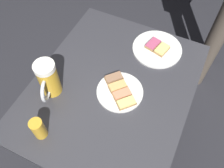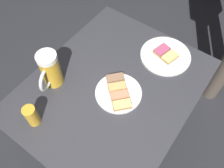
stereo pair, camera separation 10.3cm
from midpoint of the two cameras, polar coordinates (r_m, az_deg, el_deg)
The scene contains 6 objects.
ground_plane at distance 1.69m, azimuth -1.79°, elevation -13.94°, with size 6.00×6.00×0.00m, color #28282D.
cafe_table at distance 1.17m, azimuth -2.50°, elevation -4.84°, with size 0.67×0.83×0.71m.
plate_near at distance 1.02m, azimuth -0.99°, elevation -1.92°, with size 0.20×0.20×0.03m.
plate_far at distance 1.18m, azimuth 8.24°, elevation 8.22°, with size 0.24×0.24×0.03m.
beer_mug at distance 1.01m, azimuth -17.80°, elevation 0.82°, with size 0.09×0.14×0.17m.
beer_glass_small at distance 0.95m, azimuth -20.13°, elevation -10.20°, with size 0.05×0.05×0.10m, color gold.
Camera 1 is at (0.24, -0.51, 1.59)m, focal length 38.42 mm.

